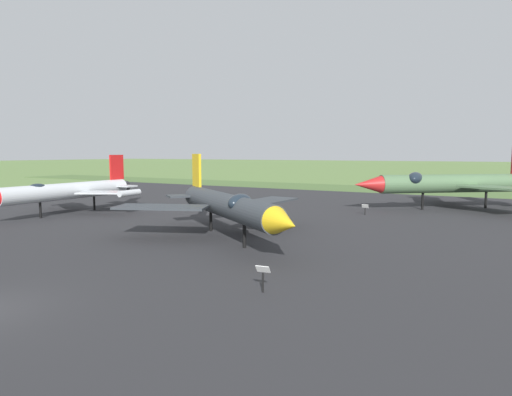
{
  "coord_description": "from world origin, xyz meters",
  "views": [
    {
      "loc": [
        14.57,
        -7.21,
        5.23
      ],
      "look_at": [
        -1.79,
        21.95,
        1.71
      ],
      "focal_mm": 29.76,
      "sensor_mm": 36.0,
      "label": 1
    }
  ],
  "objects_px": {
    "info_placard_front_right": "(263,276)",
    "jet_fighter_rear_left": "(451,183)",
    "jet_fighter_front_right": "(228,205)",
    "info_placard_rear_left": "(365,208)",
    "jet_fighter_rear_center": "(66,191)"
  },
  "relations": [
    {
      "from": "jet_fighter_front_right",
      "to": "info_placard_rear_left",
      "type": "height_order",
      "value": "jet_fighter_front_right"
    },
    {
      "from": "jet_fighter_front_right",
      "to": "info_placard_front_right",
      "type": "height_order",
      "value": "jet_fighter_front_right"
    },
    {
      "from": "jet_fighter_rear_center",
      "to": "info_placard_rear_left",
      "type": "xyz_separation_m",
      "value": [
        22.37,
        12.11,
        -1.46
      ]
    },
    {
      "from": "jet_fighter_front_right",
      "to": "jet_fighter_rear_left",
      "type": "xyz_separation_m",
      "value": [
        10.4,
        22.06,
        0.35
      ]
    },
    {
      "from": "jet_fighter_rear_center",
      "to": "info_placard_rear_left",
      "type": "height_order",
      "value": "jet_fighter_rear_center"
    },
    {
      "from": "jet_fighter_rear_left",
      "to": "info_placard_rear_left",
      "type": "height_order",
      "value": "jet_fighter_rear_left"
    },
    {
      "from": "info_placard_front_right",
      "to": "jet_fighter_front_right",
      "type": "bearing_deg",
      "value": 130.64
    },
    {
      "from": "info_placard_front_right",
      "to": "jet_fighter_rear_left",
      "type": "relative_size",
      "value": 0.07
    },
    {
      "from": "jet_fighter_rear_center",
      "to": "jet_fighter_front_right",
      "type": "bearing_deg",
      "value": -7.0
    },
    {
      "from": "jet_fighter_rear_center",
      "to": "jet_fighter_rear_left",
      "type": "xyz_separation_m",
      "value": [
        28.25,
        19.87,
        0.43
      ]
    },
    {
      "from": "jet_fighter_rear_left",
      "to": "info_placard_rear_left",
      "type": "bearing_deg",
      "value": -127.19
    },
    {
      "from": "info_placard_front_right",
      "to": "info_placard_rear_left",
      "type": "xyz_separation_m",
      "value": [
        -2.0,
        21.9,
        -0.08
      ]
    },
    {
      "from": "jet_fighter_rear_left",
      "to": "info_placard_rear_left",
      "type": "xyz_separation_m",
      "value": [
        -5.89,
        -7.76,
        -1.89
      ]
    },
    {
      "from": "jet_fighter_front_right",
      "to": "info_placard_rear_left",
      "type": "distance_m",
      "value": 15.08
    },
    {
      "from": "jet_fighter_front_right",
      "to": "info_placard_front_right",
      "type": "xyz_separation_m",
      "value": [
        6.52,
        -7.59,
        -1.46
      ]
    }
  ]
}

